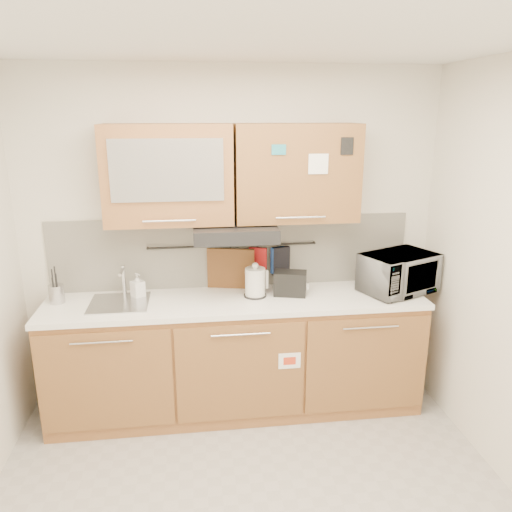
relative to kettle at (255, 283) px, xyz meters
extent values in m
plane|color=white|center=(-0.15, -1.23, 1.57)|extent=(3.20, 3.20, 0.00)
plane|color=silver|center=(-0.15, 0.27, 0.27)|extent=(3.20, 0.00, 3.20)
cube|color=#A06738|center=(-0.15, -0.03, -0.59)|extent=(2.80, 0.60, 0.88)
cube|color=black|center=(-0.15, -0.03, -0.98)|extent=(2.80, 0.54, 0.10)
cube|color=brown|center=(-1.08, -0.34, -0.56)|extent=(0.91, 0.02, 0.74)
cylinder|color=silver|center=(-1.08, -0.36, -0.25)|extent=(0.41, 0.01, 0.01)
cube|color=brown|center=(-0.15, -0.34, -0.56)|extent=(0.91, 0.02, 0.74)
cylinder|color=silver|center=(-0.15, -0.36, -0.25)|extent=(0.41, 0.01, 0.01)
cube|color=brown|center=(0.79, -0.34, -0.56)|extent=(0.91, 0.02, 0.74)
cylinder|color=silver|center=(0.79, -0.36, -0.25)|extent=(0.41, 0.01, 0.01)
cube|color=white|center=(-0.15, -0.04, -0.13)|extent=(2.82, 0.62, 0.04)
cube|color=silver|center=(-0.15, 0.26, 0.17)|extent=(2.80, 0.02, 0.56)
cube|color=#A06738|center=(-0.61, 0.10, 0.80)|extent=(0.90, 0.35, 0.70)
cube|color=silver|center=(-0.61, -0.09, 0.85)|extent=(0.76, 0.02, 0.42)
cube|color=brown|center=(0.31, 0.10, 0.80)|extent=(0.90, 0.35, 0.70)
cube|color=white|center=(0.43, -0.08, 0.88)|extent=(0.14, 0.00, 0.14)
cube|color=black|center=(-0.15, 0.02, 0.39)|extent=(0.60, 0.46, 0.10)
cube|color=silver|center=(-1.00, -0.03, -0.11)|extent=(0.42, 0.40, 0.03)
cylinder|color=silver|center=(-0.98, 0.13, 0.01)|extent=(0.03, 0.03, 0.24)
cylinder|color=silver|center=(-0.98, 0.05, 0.11)|extent=(0.02, 0.18, 0.02)
cylinder|color=black|center=(-0.15, 0.22, 0.23)|extent=(1.30, 0.02, 0.02)
cylinder|color=#B3B2B7|center=(-1.45, 0.05, -0.04)|extent=(0.11, 0.11, 0.14)
cylinder|color=black|center=(-1.47, 0.06, 0.02)|extent=(0.01, 0.01, 0.25)
cylinder|color=black|center=(-1.43, 0.04, 0.01)|extent=(0.01, 0.01, 0.23)
cylinder|color=black|center=(-1.45, 0.07, 0.03)|extent=(0.01, 0.01, 0.27)
cylinder|color=black|center=(-1.46, 0.03, -0.01)|extent=(0.01, 0.01, 0.20)
cylinder|color=silver|center=(0.00, 0.00, 0.00)|extent=(0.19, 0.19, 0.22)
sphere|color=silver|center=(0.00, 0.00, 0.13)|extent=(0.05, 0.05, 0.05)
cube|color=silver|center=(0.09, 0.03, 0.01)|extent=(0.03, 0.04, 0.14)
cylinder|color=black|center=(0.00, 0.00, -0.10)|extent=(0.17, 0.17, 0.01)
cube|color=black|center=(0.27, 0.00, -0.01)|extent=(0.27, 0.20, 0.18)
cube|color=black|center=(0.22, 0.01, 0.07)|extent=(0.09, 0.12, 0.01)
cube|color=black|center=(0.31, -0.01, 0.07)|extent=(0.09, 0.12, 0.01)
imported|color=#999999|center=(1.10, -0.04, 0.05)|extent=(0.65, 0.56, 0.30)
imported|color=#999999|center=(-0.87, 0.09, -0.01)|extent=(0.12, 0.12, 0.19)
cube|color=brown|center=(-0.17, 0.21, -0.01)|extent=(0.37, 0.11, 0.46)
cube|color=navy|center=(0.21, 0.21, 0.11)|extent=(0.13, 0.08, 0.21)
cube|color=black|center=(0.23, 0.21, 0.10)|extent=(0.15, 0.08, 0.22)
cube|color=#B21719|center=(0.05, 0.21, 0.13)|extent=(0.14, 0.06, 0.17)
camera|label=1|loc=(-0.44, -3.50, 1.24)|focal=35.00mm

